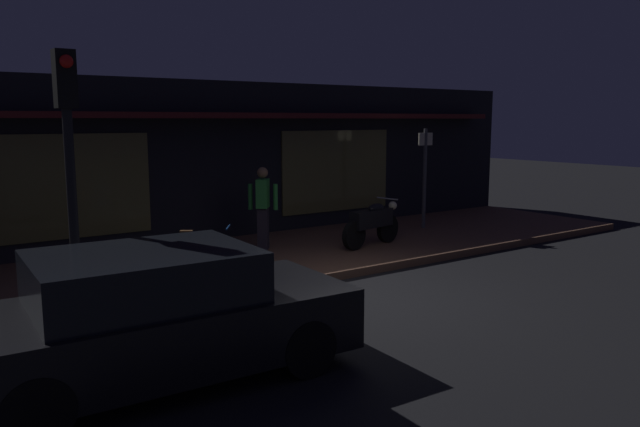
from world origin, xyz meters
The scene contains 9 objects.
ground_plane centered at (0.00, 0.00, 0.00)m, with size 60.00×60.00×0.00m, color black.
sidewalk_slab centered at (0.00, 3.00, 0.07)m, with size 18.00×4.00×0.15m, color brown.
storefront_building centered at (0.00, 6.39, 1.80)m, with size 18.00×3.30×3.60m.
motorcycle centered at (2.22, 2.41, 0.65)m, with size 1.69×0.61×0.97m.
bicycle_parked centered at (-1.91, 1.75, 0.51)m, with size 1.40×0.96×0.91m.
person_bystander centered at (0.19, 3.44, 1.03)m, with size 0.53×0.46×1.67m.
sign_post centered at (4.64, 3.36, 1.51)m, with size 0.44×0.09×2.40m.
traffic_light_pole centered at (-4.11, 0.69, 2.48)m, with size 0.24×0.33×3.60m.
parked_car_near centered at (-3.78, -1.19, 0.70)m, with size 4.17×1.92×1.42m.
Camera 1 is at (-5.98, -7.34, 2.77)m, focal length 34.73 mm.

